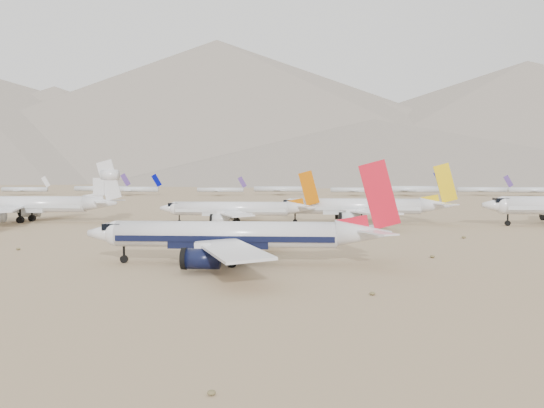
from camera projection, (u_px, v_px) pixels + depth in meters
The scene contains 8 objects.
ground at pixel (289, 258), 90.27m from camera, with size 7000.00×7000.00×0.00m, color #83694C.
main_airliner at pixel (239, 236), 83.59m from camera, with size 46.91×45.82×16.56m.
row2_gold_tail at pixel (363, 207), 153.94m from camera, with size 50.07×48.97×17.83m.
row2_orange_tail at pixel (238, 209), 153.10m from camera, with size 43.83×42.87×15.63m.
row2_white_trijet at pixel (30, 204), 159.98m from camera, with size 53.72×52.50×19.04m.
distant_storage_row at pixel (272, 189), 387.17m from camera, with size 456.92×56.45×15.78m.
mountain_range at pixel (328, 122), 1717.82m from camera, with size 7354.00×3024.00×470.00m.
desert_scrub at pixel (264, 296), 60.05m from camera, with size 261.14×121.67×0.63m.
Camera 1 is at (3.02, -89.66, 13.91)m, focal length 35.00 mm.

